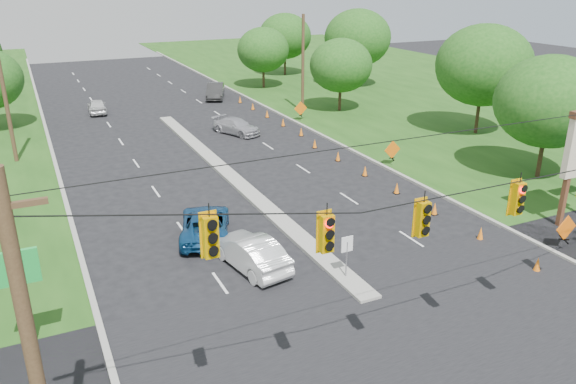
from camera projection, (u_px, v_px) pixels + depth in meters
ground at (436, 360)px, 19.12m from camera, size 160.00×160.00×0.00m
grass_right at (564, 129)px, 47.94m from camera, size 40.00×160.00×0.06m
cross_street at (436, 360)px, 19.12m from camera, size 160.00×14.00×0.02m
curb_left at (53, 157)px, 40.37m from camera, size 0.25×110.00×0.16m
curb_right at (304, 127)px, 48.43m from camera, size 0.25×110.00×0.16m
median at (228, 175)px, 36.82m from camera, size 1.00×34.00×0.18m
median_sign at (347, 249)px, 23.65m from camera, size 0.55×0.06×2.05m
signal_span at (473, 241)px, 16.46m from camera, size 25.60×0.32×9.00m
utility_pole_far_left at (5, 98)px, 37.79m from camera, size 0.28×0.28×9.00m
utility_pole_far_right at (303, 65)px, 51.97m from camera, size 0.28×0.28×9.00m
cone_0 at (537, 264)px, 24.72m from camera, size 0.32×0.32×0.70m
cone_1 at (481, 234)px, 27.67m from camera, size 0.32×0.32×0.70m
cone_2 at (435, 209)px, 30.61m from camera, size 0.32×0.32×0.70m
cone_3 at (397, 188)px, 33.56m from camera, size 0.32×0.32×0.70m
cone_4 at (365, 171)px, 36.51m from camera, size 0.32×0.32×0.70m
cone_5 at (338, 156)px, 39.46m from camera, size 0.32×0.32×0.70m
cone_6 at (315, 144)px, 42.41m from camera, size 0.32×0.32×0.70m
cone_7 at (301, 132)px, 45.60m from camera, size 0.32×0.32×0.70m
cone_8 at (283, 122)px, 48.55m from camera, size 0.32×0.32×0.70m
cone_9 at (267, 114)px, 51.50m from camera, size 0.32×0.32×0.70m
cone_10 at (253, 106)px, 54.45m from camera, size 0.32×0.32×0.70m
cone_11 at (240, 100)px, 57.40m from camera, size 0.32×0.32×0.70m
work_sign_0 at (566, 229)px, 26.40m from camera, size 1.27×0.58×1.37m
work_sign_1 at (392, 150)px, 38.20m from camera, size 1.27×0.58×1.37m
work_sign_2 at (301, 109)px, 50.00m from camera, size 1.27×0.58×1.37m
tree_7 at (550, 102)px, 34.62m from camera, size 6.72×6.72×7.84m
tree_8 at (484, 65)px, 44.42m from camera, size 7.56×7.56×8.82m
tree_9 at (341, 65)px, 52.59m from camera, size 5.88×5.88×6.86m
tree_10 at (358, 38)px, 63.76m from camera, size 7.56×7.56×8.82m
tree_11 at (285, 36)px, 71.65m from camera, size 6.72×6.72×7.84m
tree_12 at (263, 50)px, 63.59m from camera, size 5.88×5.88×6.86m
white_sedan at (250, 252)px, 24.92m from camera, size 2.41×4.81×1.51m
blue_pickup at (205, 224)px, 27.88m from camera, size 3.85×5.54×1.40m
silver_car_far at (236, 126)px, 46.11m from camera, size 3.47×4.75×1.28m
silver_car_oncoming at (97, 106)px, 52.97m from camera, size 1.89×4.11×1.37m
dark_car_receding at (215, 91)px, 59.29m from camera, size 3.37×5.13×1.60m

